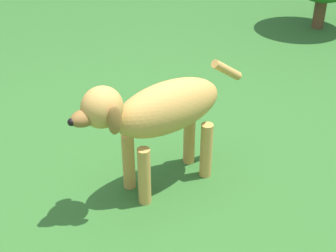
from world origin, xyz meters
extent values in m
plane|color=#2D6026|center=(0.00, 0.00, 0.00)|extent=(14.00, 14.00, 0.00)
ellipsoid|color=#C69347|center=(0.16, 0.17, 0.45)|extent=(0.56, 0.59, 0.26)
cylinder|color=#C69347|center=(0.09, -0.02, 0.16)|extent=(0.06, 0.06, 0.32)
cylinder|color=#C69347|center=(-0.02, 0.07, 0.16)|extent=(0.06, 0.06, 0.32)
cylinder|color=#C69347|center=(0.34, 0.26, 0.16)|extent=(0.06, 0.06, 0.32)
cylinder|color=#C69347|center=(0.23, 0.36, 0.16)|extent=(0.06, 0.06, 0.32)
ellipsoid|color=#C69347|center=(-0.07, -0.10, 0.57)|extent=(0.26, 0.26, 0.19)
ellipsoid|color=olive|center=(-0.13, -0.16, 0.54)|extent=(0.16, 0.16, 0.08)
sphere|color=black|center=(-0.17, -0.21, 0.54)|extent=(0.03, 0.03, 0.03)
ellipsoid|color=olive|center=(0.00, -0.15, 0.54)|extent=(0.07, 0.07, 0.15)
ellipsoid|color=olive|center=(-0.14, -0.03, 0.54)|extent=(0.07, 0.07, 0.15)
cylinder|color=#C69347|center=(0.40, 0.44, 0.55)|extent=(0.16, 0.17, 0.15)
sphere|color=#C5D833|center=(-0.11, 0.76, 0.03)|extent=(0.07, 0.07, 0.07)
cylinder|color=brown|center=(0.96, 2.62, 0.13)|extent=(0.10, 0.10, 0.26)
camera|label=1|loc=(0.65, -1.91, 1.69)|focal=54.56mm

